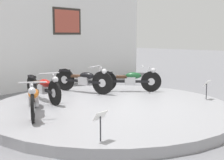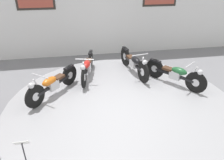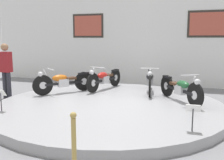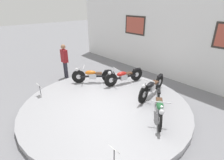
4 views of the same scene
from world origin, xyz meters
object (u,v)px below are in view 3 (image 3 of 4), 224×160
Objects in this scene: motorcycle_orange at (63,81)px; info_placard_front_left at (1,96)px; motorcycle_red at (104,78)px; motorcycle_green at (181,88)px; motorcycle_black at (150,80)px; visitor_standing at (6,67)px; info_placard_front_centre at (193,112)px.

motorcycle_orange is 3.06× the size of info_placard_front_left.
motorcycle_red is 2.70m from motorcycle_green.
motorcycle_green is (1.01, -0.96, -0.02)m from motorcycle_black.
motorcycle_orange is 0.90× the size of visitor_standing.
motorcycle_green reaches higher than motorcycle_orange.
info_placard_front_left is (-2.90, -3.21, -0.03)m from motorcycle_black.
motorcycle_green is at bearing 29.98° from info_placard_front_left.
info_placard_front_left is 4.28m from info_placard_front_centre.
motorcycle_red is 1.11× the size of visitor_standing.
info_placard_front_centre is at bearing -18.00° from visitor_standing.
info_placard_front_left is (-1.38, -3.21, -0.01)m from motorcycle_red.
visitor_standing is at bearing -175.55° from motorcycle_green.
motorcycle_red is at bearing 43.48° from motorcycle_orange.
motorcycle_black reaches higher than info_placard_front_left.
motorcycle_black is 1.39m from motorcycle_green.
motorcycle_black is 3.91× the size of info_placard_front_centre.
motorcycle_red is 3.11m from visitor_standing.
info_placard_front_left and info_placard_front_centre have the same top height.
motorcycle_black is at bearing 0.13° from motorcycle_red.
info_placard_front_left is (-0.37, -2.25, -0.01)m from motorcycle_orange.
visitor_standing is at bearing 162.00° from info_placard_front_centre.
visitor_standing is (-4.29, -1.37, 0.38)m from motorcycle_black.
info_placard_front_left is at bearing -99.34° from motorcycle_orange.
motorcycle_orange is 3.54m from motorcycle_green.
info_placard_front_centre is (1.38, -3.21, -0.03)m from motorcycle_black.
motorcycle_black reaches higher than motorcycle_red.
motorcycle_green is 2.28m from info_placard_front_centre.
motorcycle_orange is 1.39m from motorcycle_red.
motorcycle_green is 0.93× the size of visitor_standing.
motorcycle_red reaches higher than info_placard_front_left.
info_placard_front_left is at bearing -113.24° from motorcycle_red.
motorcycle_orange is at bearing -159.24° from motorcycle_black.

